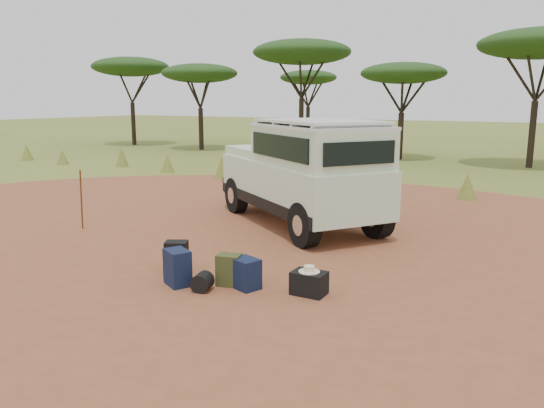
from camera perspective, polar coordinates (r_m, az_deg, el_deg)
The scene contains 13 objects.
ground at distance 10.52m, azimuth -4.72°, elevation -5.32°, with size 140.00×140.00×0.00m, color #5D6B26.
dirt_clearing at distance 10.52m, azimuth -4.72°, elevation -5.30°, with size 23.00×23.00×0.01m, color brown.
grass_fringe at distance 18.06m, azimuth 11.37°, elevation 2.74°, with size 36.60×1.60×0.90m.
acacia_treeline at distance 28.60m, azimuth 20.40°, elevation 14.28°, with size 46.70×13.20×6.26m.
safari_vehicle at distance 12.61m, azimuth 3.38°, elevation 3.15°, with size 5.41×4.64×2.54m.
walking_staff at distance 12.85m, azimuth -19.82°, elevation 0.40°, with size 0.04×0.04×1.53m, color brown.
backpack_black at distance 9.57m, azimuth -10.22°, elevation -5.51°, with size 0.39×0.28×0.53m, color black.
backpack_navy at distance 8.80m, azimuth -10.14°, elevation -6.76°, with size 0.45×0.32×0.60m, color #121C3B.
backpack_olive at distance 8.69m, azimuth -4.65°, elevation -7.10°, with size 0.38×0.27×0.52m, color #38401D.
duffel_navy at distance 8.54m, azimuth -2.86°, elevation -7.49°, with size 0.44×0.33×0.50m, color #121C3B.
hard_case at distance 8.32m, azimuth 4.01°, elevation -8.50°, with size 0.52×0.37×0.37m, color black.
stuff_sack at distance 8.53m, azimuth -7.50°, elevation -8.33°, with size 0.30×0.30×0.30m, color black.
safari_hat at distance 8.25m, azimuth 4.03°, elevation -7.06°, with size 0.33×0.33×0.10m.
Camera 1 is at (5.76, -8.29, 2.98)m, focal length 35.00 mm.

